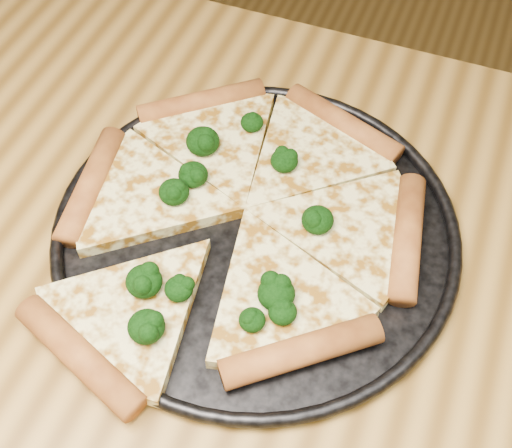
% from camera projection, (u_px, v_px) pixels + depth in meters
% --- Properties ---
extents(dining_table, '(1.20, 0.90, 0.75)m').
position_uv_depth(dining_table, '(183.00, 380.00, 0.66)').
color(dining_table, olive).
rests_on(dining_table, ground).
extents(pizza_pan, '(0.39, 0.39, 0.02)m').
position_uv_depth(pizza_pan, '(256.00, 229.00, 0.64)').
color(pizza_pan, black).
rests_on(pizza_pan, dining_table).
extents(pizza, '(0.35, 0.41, 0.03)m').
position_uv_depth(pizza, '(239.00, 215.00, 0.64)').
color(pizza, '#DFD989').
rests_on(pizza, pizza_pan).
extents(broccoli_florets, '(0.17, 0.28, 0.03)m').
position_uv_depth(broccoli_florets, '(220.00, 228.00, 0.62)').
color(broccoli_florets, black).
rests_on(broccoli_florets, pizza).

